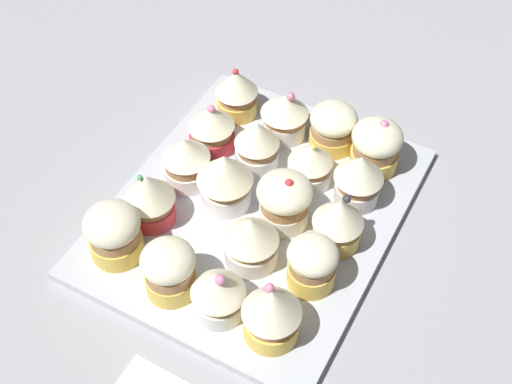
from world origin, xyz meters
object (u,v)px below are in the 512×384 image
object	(u,v)px
cupcake_15	(149,197)
cupcake_17	(211,127)
cupcake_13	(285,114)
cupcake_16	(188,158)
cupcake_1	(312,263)
cupcake_4	(376,146)
baking_tray	(256,211)
cupcake_2	(339,220)
cupcake_10	(169,269)
cupcake_18	(237,92)
cupcake_5	(218,292)
cupcake_0	(272,312)
cupcake_12	(257,143)
cupcake_3	(359,178)
cupcake_8	(310,163)
cupcake_11	(225,178)
cupcake_14	(114,232)
cupcake_6	(251,239)
cupcake_9	(333,126)
cupcake_7	(285,198)

from	to	relation	value
cupcake_15	cupcake_17	xyz separation A→B (cm)	(13.75, -0.16, -0.48)
cupcake_13	cupcake_16	world-z (taller)	same
cupcake_1	cupcake_4	xyz separation A→B (cm)	(19.53, 0.55, 0.20)
baking_tray	cupcake_13	xyz separation A→B (cm)	(13.01, 2.84, 4.11)
cupcake_2	baking_tray	bearing A→B (deg)	91.01
cupcake_10	cupcake_18	distance (cm)	29.11
cupcake_5	cupcake_13	xyz separation A→B (cm)	(27.37, 6.13, -0.00)
cupcake_0	cupcake_18	size ratio (longest dim) A/B	1.10
cupcake_5	cupcake_17	size ratio (longest dim) A/B	1.03
cupcake_10	cupcake_12	world-z (taller)	cupcake_10
cupcake_10	cupcake_13	size ratio (longest dim) A/B	1.01
cupcake_1	cupcake_3	size ratio (longest dim) A/B	0.91
cupcake_0	cupcake_17	world-z (taller)	cupcake_0
cupcake_1	cupcake_8	size ratio (longest dim) A/B	1.06
cupcake_10	cupcake_11	xyz separation A→B (cm)	(13.71, 1.01, 0.52)
cupcake_0	cupcake_2	size ratio (longest dim) A/B	1.06
cupcake_3	cupcake_13	world-z (taller)	cupcake_3
cupcake_8	cupcake_13	size ratio (longest dim) A/B	0.89
cupcake_1	cupcake_14	distance (cm)	22.29
baking_tray	cupcake_2	size ratio (longest dim) A/B	5.11
cupcake_2	cupcake_8	xyz separation A→B (cm)	(6.97, 6.86, -0.72)
cupcake_18	cupcake_1	bearing A→B (deg)	-134.09
cupcake_3	cupcake_18	bearing A→B (deg)	72.07
cupcake_6	cupcake_18	world-z (taller)	cupcake_18
cupcake_12	cupcake_3	bearing A→B (deg)	-88.26
cupcake_9	cupcake_15	size ratio (longest dim) A/B	0.85
cupcake_17	cupcake_6	bearing A→B (deg)	-135.66
cupcake_1	cupcake_18	size ratio (longest dim) A/B	0.91
cupcake_3	cupcake_12	world-z (taller)	cupcake_3
cupcake_1	cupcake_7	world-z (taller)	cupcake_7
cupcake_10	cupcake_13	world-z (taller)	same
cupcake_3	cupcake_15	distance (cm)	24.71
cupcake_6	cupcake_7	size ratio (longest dim) A/B	0.97
cupcake_4	cupcake_5	bearing A→B (deg)	166.79
cupcake_6	cupcake_10	size ratio (longest dim) A/B	1.01
cupcake_1	cupcake_16	world-z (taller)	cupcake_16
cupcake_15	cupcake_2	bearing A→B (deg)	-70.46
cupcake_2	cupcake_7	xyz separation A→B (cm)	(0.07, 6.79, -0.09)
cupcake_11	baking_tray	bearing A→B (deg)	-78.63
cupcake_2	cupcake_18	xyz separation A→B (cm)	(13.45, 20.84, -0.16)
cupcake_0	cupcake_5	bearing A→B (deg)	92.08
cupcake_6	cupcake_17	world-z (taller)	cupcake_6
cupcake_16	cupcake_18	distance (cm)	13.30
cupcake_0	cupcake_1	bearing A→B (deg)	-6.25
cupcake_2	cupcake_11	distance (cm)	14.33
cupcake_5	cupcake_10	size ratio (longest dim) A/B	1.00
cupcake_5	cupcake_8	bearing A→B (deg)	-1.00
cupcake_11	cupcake_17	xyz separation A→B (cm)	(7.33, 6.27, -0.85)
baking_tray	cupcake_16	bearing A→B (deg)	87.87
baking_tray	cupcake_16	world-z (taller)	cupcake_16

